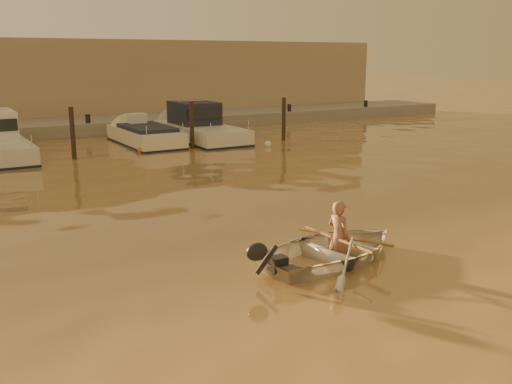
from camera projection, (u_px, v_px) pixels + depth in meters
ground_plane at (266, 269)px, 10.63m from camera, size 160.00×160.00×0.00m
dinghy at (335, 249)px, 11.07m from camera, size 3.59×2.81×0.68m
person at (339, 238)px, 11.08m from camera, size 0.43×0.58×1.47m
outboard_motor at (277, 264)px, 10.13m from camera, size 0.95×0.53×0.70m
oar_port at (344, 237)px, 11.17m from camera, size 0.80×1.99×0.13m
oar_starboard at (337, 239)px, 11.05m from camera, size 0.11×2.10×0.13m
moored_boat_3 at (145, 139)px, 25.69m from camera, size 2.00×5.81×0.95m
moored_boat_4 at (200, 127)px, 26.95m from camera, size 2.30×7.07×1.75m
piling_2 at (73, 136)px, 21.86m from camera, size 0.18×0.18×2.20m
piling_3 at (192, 128)px, 24.34m from camera, size 0.18×0.18×2.20m
piling_4 at (284, 121)px, 26.68m from camera, size 0.18×0.18×2.20m
fender_c at (21, 164)px, 20.50m from camera, size 0.30×0.30×0.30m
fender_d at (141, 150)px, 23.48m from camera, size 0.30×0.30×0.30m
fender_e at (268, 144)px, 25.04m from camera, size 0.30×0.30×0.30m
quay at (41, 132)px, 28.57m from camera, size 52.00×4.00×1.00m
waterfront_building at (19, 83)px, 32.64m from camera, size 46.00×7.00×4.80m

